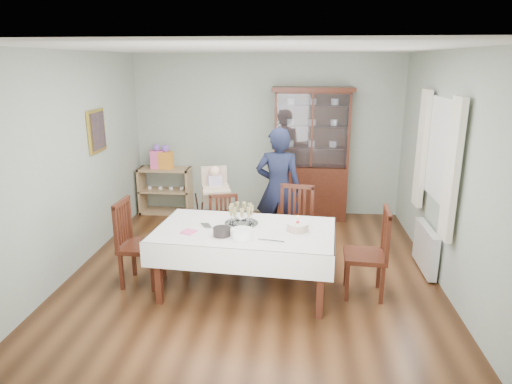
# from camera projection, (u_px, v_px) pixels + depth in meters

# --- Properties ---
(floor) EXTENTS (5.00, 5.00, 0.00)m
(floor) POSITION_uv_depth(u_px,v_px,m) (253.00, 274.00, 5.72)
(floor) COLOR #593319
(floor) RESTS_ON ground
(room_shell) EXTENTS (5.00, 5.00, 5.00)m
(room_shell) POSITION_uv_depth(u_px,v_px,m) (257.00, 132.00, 5.76)
(room_shell) COLOR #9EAA99
(room_shell) RESTS_ON floor
(dining_table) EXTENTS (2.09, 1.32, 0.76)m
(dining_table) POSITION_uv_depth(u_px,v_px,m) (245.00, 260.00, 5.20)
(dining_table) COLOR #481D12
(dining_table) RESTS_ON floor
(china_cabinet) EXTENTS (1.30, 0.48, 2.18)m
(china_cabinet) POSITION_uv_depth(u_px,v_px,m) (311.00, 152.00, 7.51)
(china_cabinet) COLOR #481D12
(china_cabinet) RESTS_ON floor
(sideboard) EXTENTS (0.90, 0.38, 0.80)m
(sideboard) POSITION_uv_depth(u_px,v_px,m) (166.00, 190.00, 7.94)
(sideboard) COLOR tan
(sideboard) RESTS_ON floor
(picture_frame) EXTENTS (0.04, 0.48, 0.58)m
(picture_frame) POSITION_uv_depth(u_px,v_px,m) (97.00, 131.00, 6.22)
(picture_frame) COLOR gold
(picture_frame) RESTS_ON room_shell
(window) EXTENTS (0.04, 1.02, 1.22)m
(window) POSITION_uv_depth(u_px,v_px,m) (442.00, 150.00, 5.39)
(window) COLOR white
(window) RESTS_ON room_shell
(curtain_left) EXTENTS (0.07, 0.30, 1.55)m
(curtain_left) POSITION_uv_depth(u_px,v_px,m) (452.00, 171.00, 4.83)
(curtain_left) COLOR silver
(curtain_left) RESTS_ON room_shell
(curtain_right) EXTENTS (0.07, 0.30, 1.55)m
(curtain_right) POSITION_uv_depth(u_px,v_px,m) (422.00, 149.00, 6.02)
(curtain_right) COLOR silver
(curtain_right) RESTS_ON room_shell
(radiator) EXTENTS (0.10, 0.80, 0.55)m
(radiator) POSITION_uv_depth(u_px,v_px,m) (426.00, 248.00, 5.74)
(radiator) COLOR white
(radiator) RESTS_ON floor
(chair_far_left) EXTENTS (0.48, 0.48, 0.89)m
(chair_far_left) POSITION_uv_depth(u_px,v_px,m) (225.00, 243.00, 5.99)
(chair_far_left) COLOR #481D12
(chair_far_left) RESTS_ON floor
(chair_far_right) EXTENTS (0.53, 0.53, 1.02)m
(chair_far_right) POSITION_uv_depth(u_px,v_px,m) (294.00, 242.00, 5.93)
(chair_far_right) COLOR #481D12
(chair_far_right) RESTS_ON floor
(chair_end_left) EXTENTS (0.48, 0.48, 1.02)m
(chair_end_left) POSITION_uv_depth(u_px,v_px,m) (141.00, 259.00, 5.40)
(chair_end_left) COLOR #481D12
(chair_end_left) RESTS_ON floor
(chair_end_right) EXTENTS (0.49, 0.49, 1.02)m
(chair_end_right) POSITION_uv_depth(u_px,v_px,m) (366.00, 270.00, 5.14)
(chair_end_right) COLOR #481D12
(chair_end_right) RESTS_ON floor
(woman) EXTENTS (0.65, 0.44, 1.72)m
(woman) POSITION_uv_depth(u_px,v_px,m) (278.00, 189.00, 6.33)
(woman) COLOR black
(woman) RESTS_ON floor
(high_chair) EXTENTS (0.62, 0.62, 1.13)m
(high_chair) POSITION_uv_depth(u_px,v_px,m) (216.00, 212.00, 6.69)
(high_chair) COLOR black
(high_chair) RESTS_ON floor
(champagne_tray) EXTENTS (0.39, 0.39, 0.24)m
(champagne_tray) POSITION_uv_depth(u_px,v_px,m) (241.00, 218.00, 5.21)
(champagne_tray) COLOR silver
(champagne_tray) RESTS_ON dining_table
(birthday_cake) EXTENTS (0.27, 0.27, 0.19)m
(birthday_cake) POSITION_uv_depth(u_px,v_px,m) (298.00, 227.00, 5.00)
(birthday_cake) COLOR white
(birthday_cake) RESTS_ON dining_table
(plate_stack_dark) EXTENTS (0.22, 0.22, 0.09)m
(plate_stack_dark) POSITION_uv_depth(u_px,v_px,m) (222.00, 232.00, 4.89)
(plate_stack_dark) COLOR black
(plate_stack_dark) RESTS_ON dining_table
(plate_stack_white) EXTENTS (0.28, 0.28, 0.10)m
(plate_stack_white) POSITION_uv_depth(u_px,v_px,m) (242.00, 233.00, 4.83)
(plate_stack_white) COLOR white
(plate_stack_white) RESTS_ON dining_table
(napkin_stack) EXTENTS (0.18, 0.18, 0.02)m
(napkin_stack) POSITION_uv_depth(u_px,v_px,m) (189.00, 232.00, 4.98)
(napkin_stack) COLOR #F05895
(napkin_stack) RESTS_ON dining_table
(cutlery) EXTENTS (0.19, 0.21, 0.01)m
(cutlery) POSITION_uv_depth(u_px,v_px,m) (203.00, 225.00, 5.19)
(cutlery) COLOR silver
(cutlery) RESTS_ON dining_table
(cake_knife) EXTENTS (0.28, 0.08, 0.01)m
(cake_knife) POSITION_uv_depth(u_px,v_px,m) (271.00, 240.00, 4.75)
(cake_knife) COLOR silver
(cake_knife) RESTS_ON dining_table
(gift_bag_pink) EXTENTS (0.25, 0.19, 0.42)m
(gift_bag_pink) POSITION_uv_depth(u_px,v_px,m) (157.00, 158.00, 7.77)
(gift_bag_pink) COLOR #F05895
(gift_bag_pink) RESTS_ON sideboard
(gift_bag_orange) EXTENTS (0.23, 0.17, 0.41)m
(gift_bag_orange) POSITION_uv_depth(u_px,v_px,m) (166.00, 158.00, 7.76)
(gift_bag_orange) COLOR orange
(gift_bag_orange) RESTS_ON sideboard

